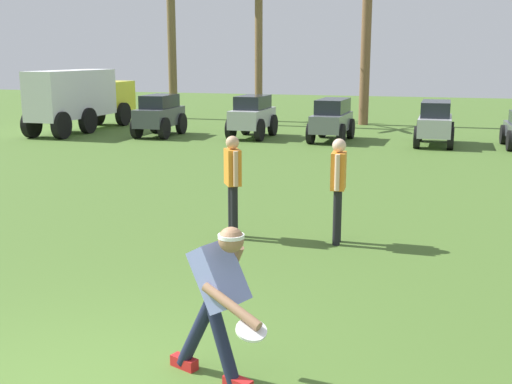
{
  "coord_description": "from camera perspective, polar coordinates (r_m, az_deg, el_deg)",
  "views": [
    {
      "loc": [
        2.69,
        -3.94,
        2.74
      ],
      "look_at": [
        0.26,
        4.26,
        0.9
      ],
      "focal_mm": 45.0,
      "sensor_mm": 36.0,
      "label": 1
    }
  ],
  "objects": [
    {
      "name": "parked_car_slot_d",
      "position": [
        20.53,
        15.64,
        6.04
      ],
      "size": [
        1.14,
        2.4,
        1.34
      ],
      "color": "#B7BABF",
      "rests_on": "ground_plane"
    },
    {
      "name": "teammate_deep",
      "position": [
        9.62,
        -2.09,
        1.35
      ],
      "size": [
        0.35,
        0.46,
        1.56
      ],
      "color": "black",
      "rests_on": "ground_plane"
    },
    {
      "name": "frisbee_in_flight",
      "position": [
        4.99,
        -0.42,
        -12.18
      ],
      "size": [
        0.34,
        0.34,
        0.11
      ],
      "color": "white"
    },
    {
      "name": "teammate_near_sideline",
      "position": [
        9.38,
        7.32,
        0.98
      ],
      "size": [
        0.22,
        0.5,
        1.56
      ],
      "color": "black",
      "rests_on": "ground_plane"
    },
    {
      "name": "parked_car_slot_c",
      "position": [
        20.92,
        6.77,
        6.51
      ],
      "size": [
        1.21,
        2.43,
        1.34
      ],
      "color": "slate",
      "rests_on": "ground_plane"
    },
    {
      "name": "frisbee_thrower",
      "position": [
        5.38,
        -3.34,
        -9.11
      ],
      "size": [
        1.02,
        0.7,
        1.39
      ],
      "color": "#191E38",
      "rests_on": "ground_plane"
    },
    {
      "name": "parked_car_slot_a",
      "position": [
        22.27,
        -8.57,
        6.85
      ],
      "size": [
        1.24,
        2.38,
        1.4
      ],
      "color": "#474C51",
      "rests_on": "ground_plane"
    },
    {
      "name": "palm_tree_left_of_centre",
      "position": [
        25.44,
        0.23,
        13.84
      ],
      "size": [
        3.11,
        2.81,
        5.68
      ],
      "color": "brown",
      "rests_on": "ground_plane"
    },
    {
      "name": "box_truck",
      "position": [
        24.31,
        -15.28,
        8.15
      ],
      "size": [
        1.39,
        5.9,
        2.2
      ],
      "color": "yellow",
      "rests_on": "ground_plane"
    },
    {
      "name": "parked_car_slot_b",
      "position": [
        21.58,
        -0.31,
        6.82
      ],
      "size": [
        1.19,
        2.36,
        1.4
      ],
      "color": "#B7BABF",
      "rests_on": "ground_plane"
    },
    {
      "name": "palm_tree_right_of_centre",
      "position": [
        25.99,
        9.81,
        14.92
      ],
      "size": [
        3.49,
        3.26,
        7.15
      ],
      "color": "brown",
      "rests_on": "ground_plane"
    },
    {
      "name": "palm_tree_far_left",
      "position": [
        28.45,
        -7.54,
        15.24
      ],
      "size": [
        3.44,
        3.06,
        7.44
      ],
      "color": "brown",
      "rests_on": "ground_plane"
    }
  ]
}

